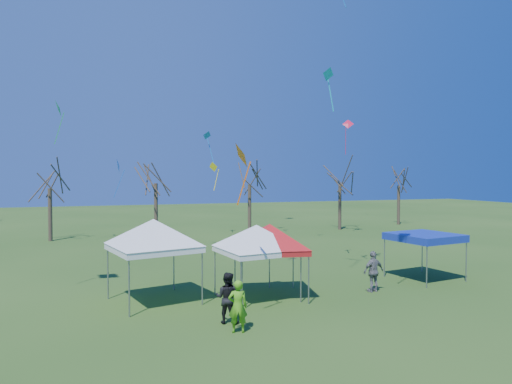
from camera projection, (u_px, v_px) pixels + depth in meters
ground at (296, 316)px, 17.15m from camera, size 140.00×140.00×0.00m
tree_1 at (49, 169)px, 36.74m from camera, size 3.42×3.42×7.54m
tree_2 at (156, 164)px, 39.20m from camera, size 3.71×3.71×8.18m
tree_3 at (250, 167)px, 41.62m from camera, size 3.59×3.59×7.91m
tree_4 at (340, 168)px, 44.61m from camera, size 3.58×3.58×7.89m
tree_5 at (399, 172)px, 49.29m from camera, size 3.39×3.39×7.46m
tent_white_west at (154, 225)px, 18.94m from camera, size 4.42×4.42×4.01m
tent_white_mid at (257, 230)px, 19.48m from camera, size 4.12×4.12×3.66m
tent_red at (270, 229)px, 19.77m from camera, size 4.10×4.10×3.67m
tent_blue at (425, 237)px, 23.14m from camera, size 3.39×3.39×2.33m
person_grey at (374, 271)px, 20.65m from camera, size 1.14×0.59×1.86m
person_dark at (227, 298)px, 16.27m from camera, size 1.12×1.07×1.82m
person_green at (238, 306)px, 15.29m from camera, size 0.72×0.55×1.77m
kite_17 at (328, 75)px, 25.73m from camera, size 0.89×0.61×2.51m
kite_22 at (207, 136)px, 38.88m from camera, size 1.13×1.06×2.93m
kite_12 at (348, 125)px, 39.28m from camera, size 1.17×1.03×3.06m
kite_1 at (242, 156)px, 15.76m from camera, size 0.57×1.00×2.19m
kite_2 at (59, 109)px, 34.43m from camera, size 0.73×1.41×3.41m
kite_19 at (214, 167)px, 35.84m from camera, size 0.80×0.90×2.30m
kite_13 at (119, 166)px, 32.71m from camera, size 0.80×1.10×2.83m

